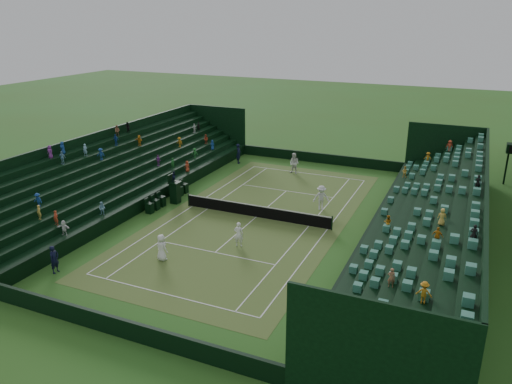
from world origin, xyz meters
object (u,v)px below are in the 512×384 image
player_near_east (239,234)px  player_far_east (321,198)px  tennis_net (256,211)px  player_near_west (162,248)px  player_far_west (294,163)px  umpire_chair (175,190)px

player_near_east → player_far_east: player_far_east is taller
tennis_net → player_far_east: size_ratio=6.03×
player_near_west → player_far_west: bearing=-81.1°
tennis_net → player_far_east: (3.93, 3.50, 0.44)m
tennis_net → player_near_east: (0.96, -4.92, 0.31)m
player_far_west → player_far_east: bearing=-45.1°
tennis_net → umpire_chair: (-7.12, 0.16, 0.60)m
umpire_chair → player_far_west: 12.74m
umpire_chair → player_near_west: (4.64, -8.75, -0.28)m
umpire_chair → player_far_west: (6.02, 11.23, -0.13)m
umpire_chair → player_far_west: size_ratio=1.33×
player_near_west → player_far_east: player_far_east is taller
player_near_west → player_far_east: size_ratio=0.87×
umpire_chair → player_far_east: size_ratio=1.36×
umpire_chair → player_near_east: umpire_chair is taller
tennis_net → player_near_west: bearing=-106.1°
tennis_net → umpire_chair: bearing=178.7°
player_near_west → umpire_chair: bearing=-49.3°
player_near_west → player_near_east: player_near_west is taller
player_near_west → player_far_east: (6.41, 12.09, 0.12)m
umpire_chair → player_near_west: umpire_chair is taller
player_near_west → player_far_west: 20.03m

